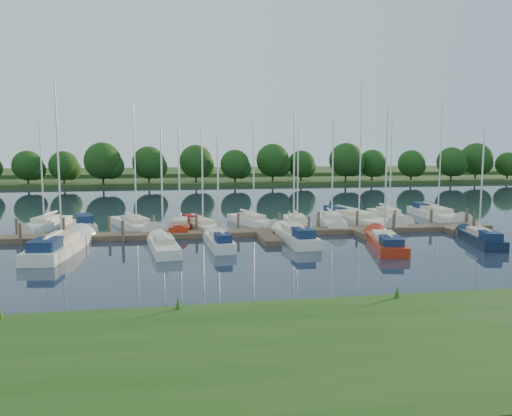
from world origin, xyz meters
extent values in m
plane|color=#1B2337|center=(0.00, 0.00, 0.00)|extent=(260.00, 260.00, 0.00)
cube|color=#214B15|center=(0.00, -16.00, 0.25)|extent=(90.00, 10.00, 0.50)
cube|color=brown|center=(0.00, 8.00, 0.20)|extent=(40.00, 2.00, 0.40)
cube|color=brown|center=(-16.00, 5.00, 0.20)|extent=(1.20, 4.00, 0.40)
cube|color=brown|center=(-8.00, 5.00, 0.20)|extent=(1.20, 4.00, 0.40)
cube|color=brown|center=(0.00, 5.00, 0.20)|extent=(1.20, 4.00, 0.40)
cube|color=brown|center=(8.00, 5.00, 0.20)|extent=(1.20, 4.00, 0.40)
cube|color=brown|center=(16.00, 5.00, 0.20)|extent=(1.20, 4.00, 0.40)
cylinder|color=#473D33|center=(-19.00, 9.30, 0.60)|extent=(0.24, 0.24, 2.00)
cylinder|color=#473D33|center=(-15.55, 9.30, 0.60)|extent=(0.24, 0.24, 2.00)
cylinder|color=#473D33|center=(-12.09, 9.30, 0.60)|extent=(0.24, 0.24, 2.00)
cylinder|color=#473D33|center=(-8.64, 9.30, 0.60)|extent=(0.24, 0.24, 2.00)
cylinder|color=#473D33|center=(-5.18, 9.30, 0.60)|extent=(0.24, 0.24, 2.00)
cylinder|color=#473D33|center=(-1.73, 9.30, 0.60)|extent=(0.24, 0.24, 2.00)
cylinder|color=#473D33|center=(1.73, 9.30, 0.60)|extent=(0.24, 0.24, 2.00)
cylinder|color=#473D33|center=(5.18, 9.30, 0.60)|extent=(0.24, 0.24, 2.00)
cylinder|color=#473D33|center=(8.64, 9.30, 0.60)|extent=(0.24, 0.24, 2.00)
cylinder|color=#473D33|center=(12.09, 9.30, 0.60)|extent=(0.24, 0.24, 2.00)
cylinder|color=#473D33|center=(15.55, 9.30, 0.60)|extent=(0.24, 0.24, 2.00)
cylinder|color=#473D33|center=(19.00, 9.30, 0.60)|extent=(0.24, 0.24, 2.00)
cylinder|color=#473D33|center=(-18.00, 6.70, 0.60)|extent=(0.24, 0.24, 2.00)
cylinder|color=#473D33|center=(-10.80, 6.70, 0.60)|extent=(0.24, 0.24, 2.00)
cylinder|color=#473D33|center=(-3.60, 6.70, 0.60)|extent=(0.24, 0.24, 2.00)
cylinder|color=#473D33|center=(3.60, 6.70, 0.60)|extent=(0.24, 0.24, 2.00)
cylinder|color=#473D33|center=(10.80, 6.70, 0.60)|extent=(0.24, 0.24, 2.00)
cylinder|color=#473D33|center=(18.00, 6.70, 0.60)|extent=(0.24, 0.24, 2.00)
cube|color=#264119|center=(0.00, 75.00, 0.30)|extent=(180.00, 30.00, 0.60)
cube|color=#3A5525|center=(0.00, 100.00, 0.70)|extent=(220.00, 40.00, 1.40)
cylinder|color=#38281C|center=(-32.14, 60.78, 1.24)|extent=(0.36, 0.36, 2.48)
sphere|color=#193D10|center=(-32.14, 60.78, 4.27)|extent=(5.79, 5.79, 5.79)
sphere|color=#193D10|center=(-30.89, 60.98, 3.45)|extent=(4.14, 4.14, 4.14)
cylinder|color=#38281C|center=(-24.87, 62.11, 1.31)|extent=(0.36, 0.36, 2.62)
sphere|color=#193D10|center=(-24.87, 62.11, 4.50)|extent=(6.10, 6.10, 6.10)
sphere|color=#193D10|center=(-23.56, 62.31, 3.63)|extent=(4.36, 4.36, 4.36)
cylinder|color=#38281C|center=(-17.66, 62.32, 1.34)|extent=(0.36, 0.36, 2.68)
sphere|color=#193D10|center=(-17.66, 62.32, 4.61)|extent=(6.25, 6.25, 6.25)
sphere|color=#193D10|center=(-16.32, 62.52, 3.72)|extent=(4.47, 4.47, 4.47)
cylinder|color=#38281C|center=(-10.24, 61.36, 1.10)|extent=(0.36, 0.36, 2.21)
sphere|color=#193D10|center=(-10.24, 61.36, 3.80)|extent=(5.15, 5.15, 5.15)
sphere|color=#193D10|center=(-9.14, 61.56, 3.06)|extent=(3.68, 3.68, 3.68)
cylinder|color=#38281C|center=(-2.81, 61.23, 1.08)|extent=(0.36, 0.36, 2.15)
sphere|color=#193D10|center=(-2.81, 61.23, 3.71)|extent=(5.02, 5.02, 5.02)
sphere|color=#193D10|center=(-1.74, 61.43, 2.99)|extent=(3.59, 3.59, 3.59)
cylinder|color=#38281C|center=(2.70, 63.59, 1.17)|extent=(0.36, 0.36, 2.34)
sphere|color=#193D10|center=(2.70, 63.59, 4.04)|extent=(5.47, 5.47, 5.47)
sphere|color=#193D10|center=(3.87, 63.79, 3.25)|extent=(3.90, 3.90, 3.90)
cylinder|color=#38281C|center=(11.25, 62.53, 1.41)|extent=(0.36, 0.36, 2.83)
sphere|color=#193D10|center=(11.25, 62.53, 4.87)|extent=(6.59, 6.59, 6.59)
sphere|color=#193D10|center=(12.66, 62.73, 3.93)|extent=(4.71, 4.71, 4.71)
cylinder|color=#38281C|center=(19.21, 62.97, 1.37)|extent=(0.36, 0.36, 2.74)
sphere|color=#193D10|center=(19.21, 62.97, 4.73)|extent=(6.40, 6.40, 6.40)
sphere|color=#193D10|center=(20.59, 63.17, 3.81)|extent=(4.57, 4.57, 4.57)
cylinder|color=#38281C|center=(25.39, 61.62, 1.40)|extent=(0.36, 0.36, 2.81)
sphere|color=#193D10|center=(25.39, 61.62, 4.83)|extent=(6.55, 6.55, 6.55)
sphere|color=#193D10|center=(26.80, 61.82, 3.90)|extent=(4.68, 4.68, 4.68)
cylinder|color=#38281C|center=(33.78, 63.34, 1.12)|extent=(0.36, 0.36, 2.24)
sphere|color=#193D10|center=(33.78, 63.34, 3.86)|extent=(5.23, 5.23, 5.23)
sphere|color=#193D10|center=(34.90, 63.54, 3.11)|extent=(3.74, 3.74, 3.74)
cylinder|color=#38281C|center=(41.60, 61.39, 1.27)|extent=(0.36, 0.36, 2.55)
sphere|color=#193D10|center=(41.60, 61.39, 4.39)|extent=(5.95, 5.95, 5.95)
sphere|color=#193D10|center=(42.87, 61.59, 3.54)|extent=(4.25, 4.25, 4.25)
cylinder|color=#38281C|center=(47.36, 63.59, 1.05)|extent=(0.36, 0.36, 2.10)
sphere|color=#193D10|center=(47.36, 63.59, 3.61)|extent=(4.89, 4.89, 4.89)
sphere|color=#193D10|center=(48.41, 63.79, 2.91)|extent=(3.50, 3.50, 3.50)
cylinder|color=#38281C|center=(55.86, 61.60, 1.17)|extent=(0.36, 0.36, 2.34)
sphere|color=#193D10|center=(55.86, 61.60, 4.03)|extent=(5.46, 5.46, 5.46)
sphere|color=#193D10|center=(57.03, 61.80, 3.25)|extent=(3.90, 3.90, 3.90)
cube|color=white|center=(-17.98, 14.54, 0.15)|extent=(3.06, 6.79, 1.09)
cone|color=white|center=(-18.60, 11.32, 0.15)|extent=(1.34, 2.43, 0.92)
cube|color=beige|center=(-18.04, 14.21, 0.84)|extent=(1.92, 3.16, 0.49)
cylinder|color=silver|center=(-18.10, 13.89, 5.12)|extent=(0.12, 0.12, 8.85)
cylinder|color=silver|center=(-17.85, 15.18, 1.24)|extent=(0.66, 2.92, 0.10)
cylinder|color=white|center=(-17.85, 15.18, 1.24)|extent=(0.70, 2.61, 0.20)
cube|color=white|center=(-14.65, 13.37, 0.15)|extent=(2.75, 5.02, 0.91)
cone|color=white|center=(-14.04, 11.06, 0.15)|extent=(1.13, 1.59, 0.79)
cube|color=#15264C|center=(-14.65, 13.37, 0.86)|extent=(1.89, 2.86, 0.82)
cube|color=white|center=(-10.49, 13.34, 0.15)|extent=(4.74, 7.80, 1.01)
cone|color=white|center=(-9.10, 9.83, 0.15)|extent=(1.95, 2.85, 1.06)
cube|color=beige|center=(-10.35, 12.99, 0.78)|extent=(2.72, 3.74, 0.46)
cylinder|color=silver|center=(-10.21, 12.64, 5.74)|extent=(0.12, 0.12, 10.19)
cylinder|color=silver|center=(-10.77, 14.04, 1.15)|extent=(1.34, 3.20, 0.10)
cylinder|color=white|center=(-10.77, 14.04, 1.15)|extent=(1.30, 2.88, 0.20)
cube|color=#AC250F|center=(-6.47, 11.73, 0.15)|extent=(1.98, 6.05, 1.01)
cone|color=#AC250F|center=(-6.62, 8.75, 0.15)|extent=(0.94, 2.13, 0.84)
cube|color=beige|center=(-6.48, 11.43, 0.78)|extent=(1.39, 2.75, 0.46)
cylinder|color=silver|center=(-6.50, 11.13, 4.67)|extent=(0.12, 0.12, 8.06)
cylinder|color=silver|center=(-6.43, 12.33, 1.15)|extent=(0.24, 2.69, 0.10)
cylinder|color=white|center=(-6.43, 12.33, 1.15)|extent=(0.32, 2.40, 0.20)
cube|color=white|center=(-4.76, 11.68, 0.15)|extent=(3.69, 6.36, 0.95)
cone|color=white|center=(-3.72, 8.78, 0.15)|extent=(1.53, 2.31, 0.86)
cube|color=beige|center=(-4.65, 11.39, 0.73)|extent=(2.14, 3.04, 0.43)
cube|color=maroon|center=(-5.34, 13.30, 0.82)|extent=(1.75, 2.14, 0.48)
cylinder|color=silver|center=(-4.55, 11.10, 4.75)|extent=(0.12, 0.12, 8.29)
cylinder|color=silver|center=(-4.96, 12.26, 1.08)|extent=(1.02, 2.64, 0.10)
cylinder|color=white|center=(-4.96, 12.26, 1.08)|extent=(1.02, 2.38, 0.20)
cube|color=white|center=(-0.01, 13.77, 0.15)|extent=(3.79, 6.64, 1.01)
cone|color=white|center=(1.04, 10.74, 0.15)|extent=(1.58, 2.41, 0.90)
cube|color=beige|center=(0.09, 13.46, 0.78)|extent=(2.21, 3.16, 0.46)
cylinder|color=silver|center=(0.20, 13.16, 4.96)|extent=(0.12, 0.12, 8.64)
cylinder|color=silver|center=(-0.22, 14.37, 1.14)|extent=(1.04, 2.76, 0.10)
cylinder|color=white|center=(-0.22, 14.37, 1.14)|extent=(1.03, 2.49, 0.20)
cube|color=white|center=(3.88, 11.83, 0.15)|extent=(2.45, 6.40, 1.06)
cone|color=white|center=(3.52, 8.74, 0.15)|extent=(1.12, 2.27, 0.87)
cube|color=beige|center=(3.84, 11.52, 0.82)|extent=(1.62, 2.94, 0.48)
cylinder|color=silver|center=(3.81, 11.21, 4.88)|extent=(0.12, 0.12, 8.42)
cylinder|color=silver|center=(3.95, 12.45, 1.20)|extent=(0.42, 2.80, 0.10)
cylinder|color=white|center=(3.95, 12.45, 1.20)|extent=(0.49, 2.50, 0.20)
cube|color=white|center=(7.17, 12.12, 0.15)|extent=(3.03, 7.01, 1.14)
cone|color=white|center=(6.59, 8.78, 0.15)|extent=(1.34, 2.50, 0.95)
cube|color=beige|center=(7.11, 11.79, 0.88)|extent=(1.93, 3.25, 0.52)
cylinder|color=silver|center=(7.06, 11.45, 5.30)|extent=(0.12, 0.12, 9.16)
cylinder|color=silver|center=(7.29, 12.79, 1.29)|extent=(0.62, 3.03, 0.10)
cylinder|color=white|center=(7.29, 12.79, 1.29)|extent=(0.66, 2.71, 0.20)
cube|color=white|center=(9.77, 13.28, 0.15)|extent=(4.72, 9.44, 1.14)
cone|color=white|center=(10.90, 8.87, 0.15)|extent=(2.02, 3.40, 1.27)
cube|color=beige|center=(9.89, 12.84, 0.88)|extent=(2.86, 4.44, 0.52)
cube|color=#15264C|center=(9.14, 15.74, 0.99)|extent=(2.40, 3.08, 0.57)
cylinder|color=silver|center=(10.00, 12.40, 6.86)|extent=(0.12, 0.12, 12.27)
cylinder|color=silver|center=(9.55, 14.16, 1.30)|extent=(1.11, 3.99, 0.10)
cylinder|color=white|center=(9.55, 14.16, 1.30)|extent=(1.09, 3.57, 0.20)
cube|color=white|center=(13.64, 14.36, 0.15)|extent=(2.38, 6.90, 1.20)
cone|color=white|center=(13.40, 10.98, 0.15)|extent=(1.12, 2.44, 0.95)
cube|color=beige|center=(13.62, 14.02, 0.93)|extent=(1.64, 3.15, 0.54)
cylinder|color=silver|center=(13.60, 13.69, 5.34)|extent=(0.12, 0.12, 9.16)
cylinder|color=silver|center=(13.69, 15.04, 1.36)|extent=(0.32, 3.05, 0.10)
cylinder|color=white|center=(13.69, 15.04, 1.36)|extent=(0.39, 2.72, 0.20)
cube|color=white|center=(19.06, 15.07, 0.15)|extent=(2.96, 8.54, 1.12)
cone|color=white|center=(18.75, 10.89, 0.15)|extent=(1.39, 3.02, 1.17)
cube|color=beige|center=(19.03, 14.66, 0.87)|extent=(2.04, 3.90, 0.51)
cube|color=#15264C|center=(19.23, 17.42, 0.97)|extent=(1.83, 2.63, 0.56)
cylinder|color=silver|center=(19.00, 14.24, 6.38)|extent=(0.12, 0.12, 11.33)
cylinder|color=silver|center=(19.12, 15.91, 1.27)|extent=(0.38, 3.77, 0.10)
cylinder|color=white|center=(19.12, 15.91, 1.27)|extent=(0.45, 3.36, 0.20)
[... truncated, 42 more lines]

